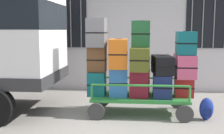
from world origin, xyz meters
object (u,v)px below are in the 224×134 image
(suitcase_midright_bottom, at_px, (162,85))
(suitcase_midright_middle, at_px, (162,65))
(luggage_cart, at_px, (140,99))
(suitcase_midleft_bottom, at_px, (118,82))
(suitcase_left_top, at_px, (97,33))
(suitcase_midleft_middle, at_px, (118,53))
(backpack, at_px, (206,109))
(suitcase_left_bottom, at_px, (97,83))
(suitcase_right_bottom, at_px, (184,87))
(suitcase_center_top, at_px, (141,34))
(suitcase_right_middle, at_px, (185,66))
(suitcase_center_middle, at_px, (140,59))
(suitcase_left_middle, at_px, (97,59))
(suitcase_right_top, at_px, (186,43))
(suitcase_center_bottom, at_px, (140,83))

(suitcase_midright_bottom, height_order, suitcase_midright_middle, suitcase_midright_middle)
(luggage_cart, xyz_separation_m, suitcase_midleft_bottom, (-0.45, -0.03, 0.36))
(suitcase_left_top, height_order, suitcase_midleft_middle, suitcase_left_top)
(backpack, bearing_deg, suitcase_left_bottom, 172.79)
(suitcase_right_bottom, bearing_deg, suitcase_center_top, -179.99)
(suitcase_midleft_middle, distance_m, suitcase_right_bottom, 1.52)
(suitcase_midright_middle, bearing_deg, backpack, -20.16)
(suitcase_center_top, distance_m, suitcase_right_middle, 1.11)
(backpack, bearing_deg, suitcase_right_middle, 142.15)
(suitcase_left_bottom, relative_size, suitcase_center_top, 0.93)
(suitcase_left_top, distance_m, suitcase_midleft_middle, 0.62)
(suitcase_midright_bottom, relative_size, backpack, 1.38)
(suitcase_left_bottom, bearing_deg, suitcase_right_middle, 0.97)
(suitcase_center_middle, xyz_separation_m, suitcase_right_bottom, (0.90, 0.05, -0.58))
(luggage_cart, bearing_deg, suitcase_right_bottom, 1.72)
(suitcase_right_bottom, bearing_deg, suitcase_midright_bottom, -173.40)
(suitcase_left_bottom, xyz_separation_m, suitcase_left_middle, (0.00, 0.02, 0.51))
(suitcase_center_middle, relative_size, suitcase_right_bottom, 2.07)
(suitcase_right_middle, relative_size, suitcase_right_top, 1.28)
(suitcase_midleft_bottom, bearing_deg, luggage_cart, 4.36)
(luggage_cart, relative_size, suitcase_left_bottom, 4.10)
(suitcase_center_middle, height_order, suitcase_right_top, suitcase_right_top)
(suitcase_left_bottom, distance_m, suitcase_left_middle, 0.51)
(suitcase_right_middle, bearing_deg, suitcase_left_middle, -179.81)
(suitcase_midleft_bottom, bearing_deg, suitcase_center_middle, 1.87)
(backpack, bearing_deg, suitcase_midleft_bottom, 171.98)
(suitcase_midleft_bottom, relative_size, suitcase_right_middle, 0.83)
(luggage_cart, relative_size, suitcase_midright_middle, 2.67)
(suitcase_left_middle, height_order, backpack, suitcase_left_middle)
(suitcase_center_middle, relative_size, suitcase_right_top, 1.52)
(suitcase_right_middle, bearing_deg, suitcase_left_bottom, -179.03)
(luggage_cart, distance_m, suitcase_right_top, 1.48)
(suitcase_left_middle, distance_m, suitcase_center_top, 1.05)
(suitcase_midleft_middle, bearing_deg, suitcase_midright_bottom, -2.66)
(suitcase_right_top, distance_m, backpack, 1.37)
(suitcase_right_bottom, relative_size, suitcase_right_top, 0.74)
(suitcase_left_top, bearing_deg, suitcase_left_bottom, -90.00)
(luggage_cart, height_order, suitcase_center_top, suitcase_center_top)
(suitcase_midleft_bottom, xyz_separation_m, suitcase_midleft_middle, (-0.00, 0.05, 0.59))
(suitcase_center_bottom, bearing_deg, suitcase_center_middle, -90.00)
(suitcase_left_top, relative_size, suitcase_midleft_middle, 0.83)
(suitcase_midleft_bottom, distance_m, suitcase_midleft_middle, 0.60)
(suitcase_midright_bottom, relative_size, suitcase_right_top, 1.10)
(suitcase_midright_bottom, bearing_deg, suitcase_right_middle, 6.72)
(suitcase_center_top, relative_size, suitcase_right_top, 0.97)
(suitcase_left_bottom, bearing_deg, luggage_cart, 0.16)
(suitcase_left_middle, xyz_separation_m, suitcase_left_top, (0.00, -0.00, 0.56))
(suitcase_left_top, distance_m, suitcase_midright_bottom, 1.73)
(suitcase_midleft_middle, bearing_deg, suitcase_midright_middle, 0.86)
(suitcase_midright_middle, xyz_separation_m, suitcase_right_bottom, (0.45, -0.00, -0.46))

